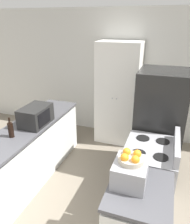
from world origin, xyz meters
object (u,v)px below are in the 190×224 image
refrigerator (159,124)px  wine_bottle (11,130)px  microwave (36,116)px  fruit_bowl (131,158)px  stove (148,176)px  pantry_cabinet (118,94)px  toaster_oven (130,172)px

refrigerator → wine_bottle: 2.19m
microwave → fruit_bowl: size_ratio=2.10×
stove → pantry_cabinet: bearing=116.8°
pantry_cabinet → wine_bottle: 2.21m
toaster_oven → fruit_bowl: 0.16m
stove → toaster_oven: 0.92m
refrigerator → stove: bearing=-92.5°
refrigerator → toaster_oven: size_ratio=4.73×
pantry_cabinet → microwave: 1.77m
pantry_cabinet → refrigerator: (0.86, -0.82, -0.15)m
stove → toaster_oven: toaster_oven is taller
pantry_cabinet → fruit_bowl: 2.44m
microwave → toaster_oven: bearing=-27.2°
pantry_cabinet → microwave: (-0.89, -1.54, 0.04)m
fruit_bowl → pantry_cabinet: bearing=106.3°
microwave → wine_bottle: 0.46m
stove → toaster_oven: (-0.14, -0.71, 0.56)m
pantry_cabinet → stove: (0.82, -1.63, -0.55)m
stove → wine_bottle: 1.92m
wine_bottle → fruit_bowl: (1.67, -0.35, 0.16)m
refrigerator → microwave: size_ratio=3.39×
pantry_cabinet → wine_bottle: bearing=-116.4°
pantry_cabinet → toaster_oven: size_ratio=5.58×
pantry_cabinet → stove: size_ratio=1.89×
microwave → fruit_bowl: (1.57, -0.80, 0.13)m
microwave → wine_bottle: (-0.10, -0.45, -0.03)m
toaster_oven → wine_bottle: bearing=167.8°
pantry_cabinet → wine_bottle: size_ratio=7.14×
microwave → wine_bottle: size_ratio=1.78×
microwave → wine_bottle: microwave is taller
pantry_cabinet → microwave: pantry_cabinet is taller
refrigerator → microwave: 1.90m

